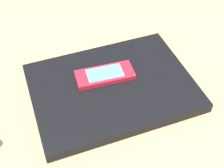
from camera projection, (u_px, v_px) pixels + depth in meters
desk_surface at (129, 79)px, 67.44cm from camera, size 120.00×80.00×3.00cm
laptop_closed at (112, 87)px, 62.37cm from camera, size 35.59×29.05×2.07cm
cell_phone_on_laptop at (105, 75)px, 62.60cm from camera, size 12.16×6.28×1.13cm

